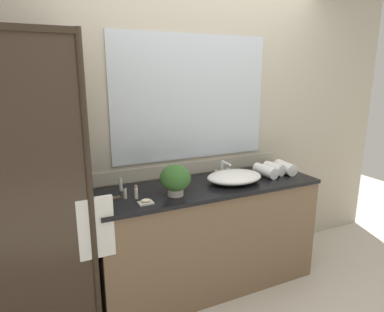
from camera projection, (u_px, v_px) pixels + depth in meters
ground_plane at (208, 284)px, 2.88m from camera, size 8.00×8.00×0.00m
wall_back_with_mirror at (191, 128)px, 2.87m from camera, size 4.40×0.06×2.60m
vanity_cabinet at (208, 236)px, 2.78m from camera, size 1.80×0.58×0.90m
shower_enclosure at (31, 205)px, 1.94m from camera, size 1.20×0.59×2.00m
sink_basin at (234, 177)px, 2.71m from camera, size 0.46×0.35×0.09m
faucet at (223, 171)px, 2.87m from camera, size 0.17×0.15×0.14m
potted_plant at (175, 179)px, 2.40m from camera, size 0.22×0.22×0.23m
soap_dish at (146, 202)px, 2.27m from camera, size 0.10×0.07×0.04m
amenity_bottle_lotion at (121, 185)px, 2.51m from camera, size 0.03×0.03×0.10m
amenity_bottle_conditioner at (136, 192)px, 2.35m from camera, size 0.02×0.02×0.10m
amenity_bottle_body_wash at (125, 193)px, 2.36m from camera, size 0.03×0.03×0.09m
rolled_towel_near_edge at (285, 168)px, 2.96m from camera, size 0.12×0.23×0.10m
rolled_towel_middle at (274, 168)px, 2.93m from camera, size 0.13×0.20×0.10m
rolled_towel_far_edge at (265, 171)px, 2.87m from camera, size 0.11×0.23×0.10m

